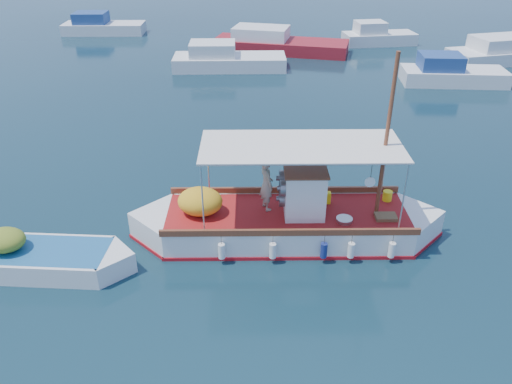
# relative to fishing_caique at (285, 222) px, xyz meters

# --- Properties ---
(ground) EXTENTS (160.00, 160.00, 0.00)m
(ground) POSITION_rel_fishing_caique_xyz_m (-0.03, -0.51, -0.49)
(ground) COLOR black
(ground) RESTS_ON ground
(fishing_caique) EXTENTS (9.08, 3.62, 5.62)m
(fishing_caique) POSITION_rel_fishing_caique_xyz_m (0.00, 0.00, 0.00)
(fishing_caique) COLOR white
(fishing_caique) RESTS_ON ground
(dinghy) EXTENTS (5.52, 1.97, 1.35)m
(dinghy) POSITION_rel_fishing_caique_xyz_m (-6.49, -2.62, -0.21)
(dinghy) COLOR white
(dinghy) RESTS_ON ground
(bg_boat_nw) EXTENTS (7.05, 3.62, 1.80)m
(bg_boat_nw) POSITION_rel_fishing_caique_xyz_m (-5.58, 17.24, -0.00)
(bg_boat_nw) COLOR silver
(bg_boat_nw) RESTS_ON ground
(bg_boat_n) EXTENTS (9.17, 3.38, 1.80)m
(bg_boat_n) POSITION_rel_fishing_caique_xyz_m (-3.13, 21.92, -0.00)
(bg_boat_n) COLOR maroon
(bg_boat_n) RESTS_ON ground
(bg_boat_ne) EXTENTS (5.77, 2.74, 1.80)m
(bg_boat_ne) POSITION_rel_fishing_caique_xyz_m (7.32, 16.45, -0.00)
(bg_boat_ne) COLOR silver
(bg_boat_ne) RESTS_ON ground
(bg_boat_far_w) EXTENTS (6.46, 3.35, 1.80)m
(bg_boat_far_w) POSITION_rel_fishing_caique_xyz_m (-17.32, 25.38, -0.00)
(bg_boat_far_w) COLOR silver
(bg_boat_far_w) RESTS_ON ground
(bg_boat_far_n) EXTENTS (5.42, 3.44, 1.80)m
(bg_boat_far_n) POSITION_rel_fishing_caique_xyz_m (3.72, 25.26, -0.00)
(bg_boat_far_n) COLOR silver
(bg_boat_far_n) RESTS_ON ground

